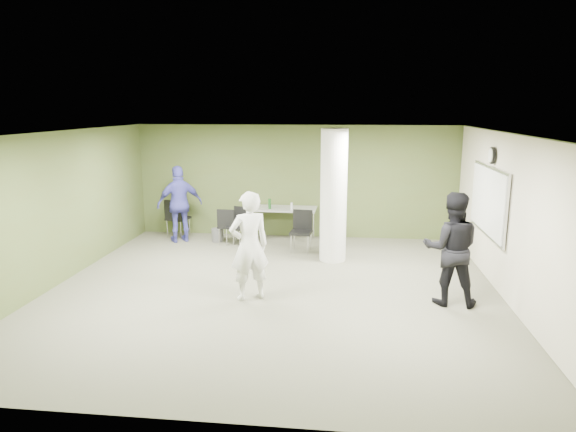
# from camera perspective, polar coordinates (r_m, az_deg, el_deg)

# --- Properties ---
(floor) EXTENTS (8.00, 8.00, 0.00)m
(floor) POSITION_cam_1_polar(r_m,az_deg,el_deg) (9.33, -1.64, -8.21)
(floor) COLOR #4C4A3C
(floor) RESTS_ON ground
(ceiling) EXTENTS (8.00, 8.00, 0.00)m
(ceiling) POSITION_cam_1_polar(r_m,az_deg,el_deg) (8.77, -1.75, 9.23)
(ceiling) COLOR white
(ceiling) RESTS_ON wall_back
(wall_back) EXTENTS (8.00, 2.80, 0.02)m
(wall_back) POSITION_cam_1_polar(r_m,az_deg,el_deg) (12.86, 0.86, 3.86)
(wall_back) COLOR #4B5528
(wall_back) RESTS_ON floor
(wall_left) EXTENTS (0.02, 8.00, 2.80)m
(wall_left) POSITION_cam_1_polar(r_m,az_deg,el_deg) (10.30, -24.30, 0.74)
(wall_left) COLOR #4B5528
(wall_left) RESTS_ON floor
(wall_right_cream) EXTENTS (0.02, 8.00, 2.80)m
(wall_right_cream) POSITION_cam_1_polar(r_m,az_deg,el_deg) (9.27, 23.59, -0.36)
(wall_right_cream) COLOR beige
(wall_right_cream) RESTS_ON floor
(column) EXTENTS (0.56, 0.56, 2.80)m
(column) POSITION_cam_1_polar(r_m,az_deg,el_deg) (10.82, 5.08, 2.26)
(column) COLOR silver
(column) RESTS_ON floor
(whiteboard) EXTENTS (0.05, 2.30, 1.30)m
(whiteboard) POSITION_cam_1_polar(r_m,az_deg,el_deg) (10.36, 21.34, 1.60)
(whiteboard) COLOR silver
(whiteboard) RESTS_ON wall_right_cream
(wall_clock) EXTENTS (0.06, 0.32, 0.32)m
(wall_clock) POSITION_cam_1_polar(r_m,az_deg,el_deg) (10.25, 21.71, 6.28)
(wall_clock) COLOR black
(wall_clock) RESTS_ON wall_right_cream
(folding_table) EXTENTS (1.72, 0.79, 1.06)m
(folding_table) POSITION_cam_1_polar(r_m,az_deg,el_deg) (12.55, -0.76, 0.69)
(folding_table) COLOR gray
(folding_table) RESTS_ON floor
(wastebasket) EXTENTS (0.28, 0.28, 0.32)m
(wastebasket) POSITION_cam_1_polar(r_m,az_deg,el_deg) (12.65, -7.85, -2.11)
(wastebasket) COLOR #4C4C4C
(wastebasket) RESTS_ON floor
(chair_back_left) EXTENTS (0.59, 0.59, 0.97)m
(chair_back_left) POSITION_cam_1_polar(r_m,az_deg,el_deg) (13.13, -12.35, 0.07)
(chair_back_left) COLOR black
(chair_back_left) RESTS_ON floor
(chair_back_right) EXTENTS (0.45, 0.45, 0.87)m
(chair_back_right) POSITION_cam_1_polar(r_m,az_deg,el_deg) (12.32, -6.77, -0.83)
(chair_back_right) COLOR black
(chair_back_right) RESTS_ON floor
(chair_table_left) EXTENTS (0.58, 0.58, 0.90)m
(chair_table_left) POSITION_cam_1_polar(r_m,az_deg,el_deg) (12.24, -5.44, -0.78)
(chair_table_left) COLOR black
(chair_table_left) RESTS_ON floor
(chair_table_right) EXTENTS (0.50, 0.50, 0.94)m
(chair_table_right) POSITION_cam_1_polar(r_m,az_deg,el_deg) (11.63, 1.54, -1.30)
(chair_table_right) COLOR black
(chair_table_right) RESTS_ON floor
(woman_white) EXTENTS (0.81, 0.72, 1.87)m
(woman_white) POSITION_cam_1_polar(r_m,az_deg,el_deg) (8.66, -4.33, -3.35)
(woman_white) COLOR silver
(woman_white) RESTS_ON floor
(man_black) EXTENTS (0.98, 0.80, 1.89)m
(man_black) POSITION_cam_1_polar(r_m,az_deg,el_deg) (8.85, 17.69, -3.49)
(man_black) COLOR black
(man_black) RESTS_ON floor
(man_blue) EXTENTS (1.17, 0.95, 1.86)m
(man_blue) POSITION_cam_1_polar(r_m,az_deg,el_deg) (12.65, -11.93, 1.30)
(man_blue) COLOR #4141A1
(man_blue) RESTS_ON floor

